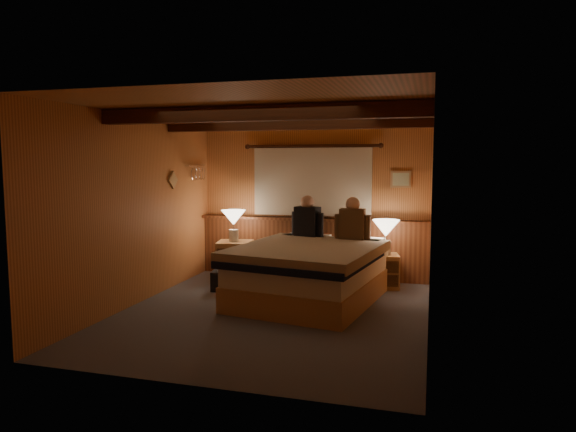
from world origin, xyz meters
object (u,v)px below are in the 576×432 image
at_px(lamp_left, 234,219).
at_px(bed, 311,272).
at_px(person_left, 307,219).
at_px(duffel_bag, 228,280).
at_px(nightstand_right, 383,271).
at_px(person_right, 353,222).
at_px(nightstand_left, 235,260).
at_px(lamp_right, 386,230).

bearing_deg(lamp_left, bed, -32.43).
distance_m(person_left, duffel_bag, 1.43).
xyz_separation_m(nightstand_right, person_right, (-0.40, -0.29, 0.73)).
relative_size(nightstand_left, nightstand_right, 1.20).
bearing_deg(duffel_bag, person_right, 4.98).
bearing_deg(nightstand_right, lamp_left, 169.11).
xyz_separation_m(nightstand_left, person_right, (1.86, -0.25, 0.68)).
distance_m(lamp_left, person_left, 1.21).
bearing_deg(nightstand_right, nightstand_left, 168.96).
relative_size(person_right, duffel_bag, 1.23).
bearing_deg(bed, nightstand_left, 156.30).
relative_size(lamp_left, duffel_bag, 0.97).
xyz_separation_m(nightstand_left, nightstand_right, (2.26, 0.04, -0.05)).
xyz_separation_m(lamp_left, lamp_right, (2.31, 0.02, -0.09)).
xyz_separation_m(nightstand_right, lamp_left, (-2.28, -0.04, 0.68)).
bearing_deg(nightstand_left, person_left, -18.17).
height_order(nightstand_left, lamp_right, lamp_right).
distance_m(bed, lamp_left, 1.78).
xyz_separation_m(nightstand_right, person_left, (-1.08, -0.17, 0.73)).
relative_size(lamp_left, person_left, 0.79).
bearing_deg(person_left, duffel_bag, -134.84).
bearing_deg(lamp_left, duffel_bag, -74.51).
bearing_deg(nightstand_left, duffel_bag, -88.06).
bearing_deg(lamp_right, lamp_left, -179.52).
bearing_deg(lamp_right, bed, -133.50).
bearing_deg(duffel_bag, bed, -19.75).
height_order(bed, lamp_left, lamp_left).
bearing_deg(nightstand_right, duffel_bag, -172.23).
bearing_deg(nightstand_right, person_left, 176.71).
relative_size(nightstand_right, person_left, 0.83).
height_order(person_left, person_right, person_left).
bearing_deg(nightstand_right, lamp_right, -46.14).
bearing_deg(nightstand_right, person_right, -156.27).
height_order(nightstand_right, person_left, person_left).
distance_m(lamp_right, person_left, 1.13).
distance_m(nightstand_left, nightstand_right, 2.26).
distance_m(lamp_right, person_right, 0.53).
bearing_deg(duffel_bag, person_left, 19.85).
height_order(bed, person_right, person_right).
xyz_separation_m(bed, lamp_left, (-1.43, 0.91, 0.54)).
distance_m(bed, duffel_bag, 1.28).
bearing_deg(person_left, bed, -58.48).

